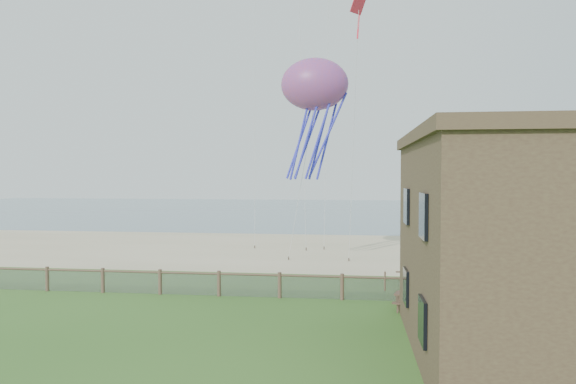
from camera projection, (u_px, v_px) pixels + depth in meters
The scene contains 8 objects.
ground at pixel (257, 337), 18.78m from camera, with size 160.00×160.00×0.00m, color #315A1E.
sand_beach at pixel (308, 250), 40.60m from camera, with size 72.00×20.00×0.02m, color tan.
ocean at pixel (331, 210), 84.24m from camera, with size 160.00×68.00×0.02m, color slate.
chainlink_fence at pixel (280, 287), 24.71m from camera, with size 36.20×0.20×1.25m, color brown, non-canonical shape.
motel_deck at pixel (574, 307), 22.13m from camera, with size 15.00×2.00×0.50m, color brown.
picnic_table at pixel (419, 302), 22.26m from camera, with size 2.02×1.53×0.85m, color brown, non-canonical shape.
octopus_kite at pixel (314, 117), 32.10m from camera, with size 3.88×2.74×7.98m, color #FF4D28, non-canonical shape.
kite_red at pixel (359, 12), 30.55m from camera, with size 1.24×0.70×2.31m, color red, non-canonical shape.
Camera 1 is at (3.43, -18.30, 5.98)m, focal length 32.00 mm.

